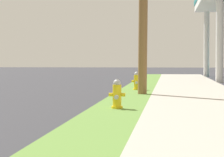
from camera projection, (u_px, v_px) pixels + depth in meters
fire_hydrant_second at (117, 96)px, 12.21m from camera, size 0.42×0.38×0.74m
fire_hydrant_third at (137, 82)px, 19.68m from camera, size 0.42×0.37×0.74m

